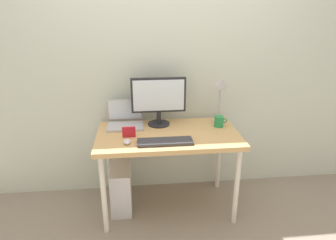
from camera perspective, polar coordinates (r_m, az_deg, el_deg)
ground_plane at (r=2.95m, az=0.00°, el=-16.05°), size 6.00×6.00×0.00m
back_wall at (r=2.81m, az=-0.89°, el=11.10°), size 4.40×0.04×2.60m
desk at (r=2.61m, az=0.00°, el=-3.99°), size 1.22×0.68×0.75m
monitor at (r=2.68m, az=-1.80°, el=4.09°), size 0.49×0.20×0.44m
laptop at (r=2.75m, az=-8.15°, el=0.13°), size 0.32×0.26×0.23m
desk_lamp at (r=2.76m, az=10.11°, el=5.67°), size 0.11×0.16×0.44m
keyboard at (r=2.38m, az=-0.58°, el=-4.16°), size 0.44×0.14×0.02m
mouse at (r=2.40m, az=-7.81°, el=-4.10°), size 0.06×0.09×0.03m
coffee_mug at (r=2.74m, az=9.69°, el=-0.26°), size 0.12×0.08×0.10m
photo_frame at (r=2.50m, az=-7.45°, el=-2.26°), size 0.11×0.02×0.09m
computer_tower at (r=2.85m, az=-8.87°, el=-12.65°), size 0.18×0.36×0.42m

